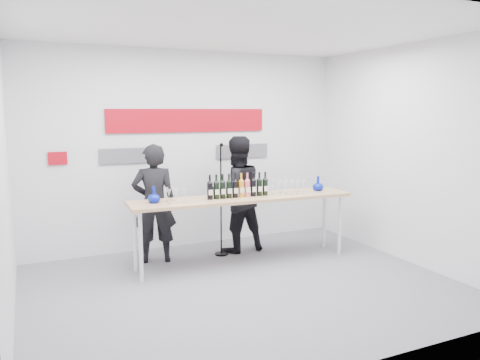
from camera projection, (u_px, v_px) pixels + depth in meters
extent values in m
plane|color=slate|center=(244.00, 286.00, 5.64)|extent=(5.00, 5.00, 0.00)
cube|color=silver|center=(189.00, 150.00, 7.21)|extent=(5.00, 0.04, 3.00)
cube|color=#A90714|center=(189.00, 121.00, 7.12)|extent=(2.50, 0.02, 0.35)
cube|color=#59595E|center=(131.00, 156.00, 6.82)|extent=(0.90, 0.02, 0.22)
cube|color=#59595E|center=(242.00, 151.00, 7.57)|extent=(0.90, 0.02, 0.22)
cube|color=#A90714|center=(58.00, 158.00, 6.41)|extent=(0.25, 0.02, 0.18)
cube|color=tan|center=(243.00, 198.00, 6.40)|extent=(3.13, 0.75, 0.04)
cylinder|color=silver|center=(141.00, 247.00, 5.74)|extent=(0.05, 0.05, 0.89)
cylinder|color=silver|center=(340.00, 225.00, 6.83)|extent=(0.05, 0.05, 0.89)
cylinder|color=silver|center=(135.00, 238.00, 6.12)|extent=(0.05, 0.05, 0.89)
cylinder|color=silver|center=(324.00, 219.00, 7.20)|extent=(0.05, 0.05, 0.89)
imported|color=black|center=(154.00, 204.00, 6.46)|extent=(0.68, 0.53, 1.66)
imported|color=black|center=(236.00, 194.00, 6.97)|extent=(0.86, 0.68, 1.73)
cylinder|color=black|center=(221.00, 254.00, 6.88)|extent=(0.19, 0.19, 0.02)
cylinder|color=black|center=(221.00, 201.00, 6.77)|extent=(0.02, 0.02, 1.60)
sphere|color=black|center=(221.00, 145.00, 6.62)|extent=(0.05, 0.05, 0.05)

